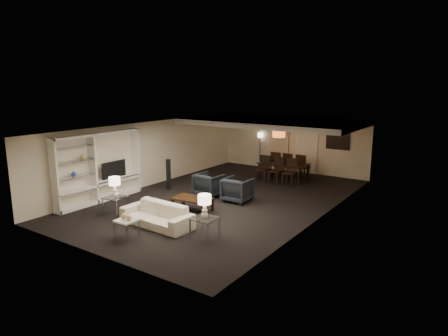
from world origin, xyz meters
TOP-DOWN VIEW (x-y plane):
  - floor at (0.00, 0.00)m, footprint 11.00×11.00m
  - ceiling at (0.00, 0.00)m, footprint 7.00×11.00m
  - wall_back at (0.00, 5.50)m, footprint 7.00×0.02m
  - wall_front at (0.00, -5.50)m, footprint 7.00×0.02m
  - wall_left at (-3.50, 0.00)m, footprint 0.02×11.00m
  - wall_right at (3.50, 0.00)m, footprint 0.02×11.00m
  - ceiling_soffit at (0.00, 3.50)m, footprint 7.00×4.00m
  - curtains at (-0.90, 5.42)m, footprint 1.50×0.12m
  - door at (0.70, 5.47)m, footprint 0.90×0.05m
  - painting at (2.10, 5.46)m, footprint 0.95×0.04m
  - media_unit at (-3.31, -2.60)m, footprint 0.38×3.40m
  - pendant_light at (0.30, 3.50)m, footprint 0.52×0.52m
  - sofa at (-0.06, -3.28)m, footprint 2.23×0.95m
  - coffee_table at (-0.06, -1.68)m, footprint 1.27×0.83m
  - armchair_left at (-0.66, 0.02)m, footprint 0.91×0.93m
  - armchair_right at (0.54, 0.02)m, footprint 0.91×0.93m
  - side_table_left at (-1.76, -3.28)m, footprint 0.66×0.66m
  - side_table_right at (1.64, -3.28)m, footprint 0.63×0.63m
  - table_lamp_left at (-1.76, -3.28)m, footprint 0.38×0.38m
  - table_lamp_right at (1.64, -3.28)m, footprint 0.34×0.34m
  - marble_table at (-0.06, -4.38)m, footprint 0.52×0.52m
  - gold_gourd_a at (-0.16, -4.38)m, footprint 0.16×0.16m
  - gold_gourd_b at (0.04, -4.38)m, footprint 0.14×0.14m
  - television at (-3.28, -2.08)m, footprint 1.00×0.13m
  - vase_blue at (-3.31, -3.58)m, footprint 0.18×0.18m
  - vase_amber at (-3.31, -3.20)m, footprint 0.16×0.16m
  - floor_speaker at (-2.46, -0.12)m, footprint 0.14×0.14m
  - dining_table at (0.44, 3.70)m, footprint 2.00×1.12m
  - chair_nl at (-0.16, 3.05)m, footprint 0.51×0.51m
  - chair_nm at (0.44, 3.05)m, footprint 0.54×0.54m
  - chair_nr at (1.04, 3.05)m, footprint 0.49×0.49m
  - chair_fl at (-0.16, 4.35)m, footprint 0.52×0.52m
  - chair_fm at (0.44, 4.35)m, footprint 0.53×0.53m
  - chair_fr at (1.04, 4.35)m, footprint 0.53×0.53m
  - floor_lamp at (-1.51, 5.20)m, footprint 0.31×0.31m

SIDE VIEW (x-z plane):
  - floor at x=0.00m, z-range 0.00..0.00m
  - coffee_table at x=-0.06m, z-range 0.00..0.43m
  - marble_table at x=-0.06m, z-range 0.00..0.50m
  - side_table_left at x=-1.76m, z-range 0.00..0.56m
  - side_table_right at x=1.64m, z-range 0.00..0.56m
  - sofa at x=-0.06m, z-range 0.00..0.64m
  - dining_table at x=0.44m, z-range 0.00..0.70m
  - armchair_left at x=-0.66m, z-range 0.00..0.82m
  - armchair_right at x=0.54m, z-range 0.00..0.82m
  - chair_nl at x=-0.16m, z-range 0.00..1.04m
  - chair_nm at x=0.44m, z-range 0.00..1.04m
  - chair_nr at x=1.04m, z-range 0.00..1.04m
  - chair_fl at x=-0.16m, z-range 0.00..1.04m
  - chair_fm at x=0.44m, z-range 0.00..1.04m
  - chair_fr at x=1.04m, z-range 0.00..1.04m
  - gold_gourd_b at x=0.04m, z-range 0.50..0.64m
  - floor_speaker at x=-2.46m, z-range 0.00..1.16m
  - gold_gourd_a at x=-0.16m, z-range 0.50..0.66m
  - floor_lamp at x=-1.51m, z-range 0.00..1.68m
  - table_lamp_left at x=-1.76m, z-range 0.56..1.19m
  - table_lamp_right at x=1.64m, z-range 0.56..1.19m
  - television at x=-3.28m, z-range 0.75..1.32m
  - door at x=0.70m, z-range 0.00..2.10m
  - vase_blue at x=-3.31m, z-range 1.06..1.25m
  - media_unit at x=-3.31m, z-range 0.00..2.35m
  - curtains at x=-0.90m, z-range 0.00..2.40m
  - wall_back at x=0.00m, z-range 0.00..2.50m
  - wall_front at x=0.00m, z-range 0.00..2.50m
  - wall_left at x=-3.50m, z-range 0.00..2.50m
  - wall_right at x=3.50m, z-range 0.00..2.50m
  - painting at x=2.10m, z-range 1.23..1.88m
  - vase_amber at x=-3.31m, z-range 1.56..1.73m
  - pendant_light at x=0.30m, z-range 1.80..2.04m
  - ceiling_soffit at x=0.00m, z-range 2.30..2.50m
  - ceiling at x=0.00m, z-range 2.49..2.51m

